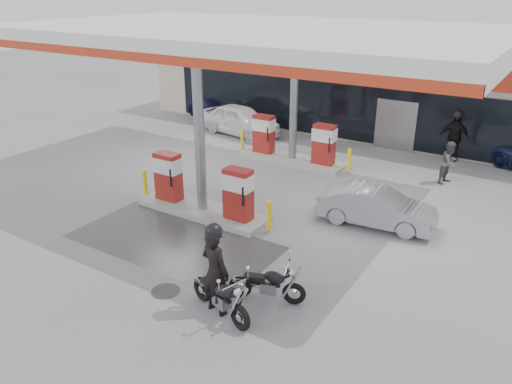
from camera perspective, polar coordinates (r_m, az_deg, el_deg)
ground at (r=14.90m, az=-10.86°, el=-5.12°), size 90.00×90.00×0.00m
wet_patch at (r=14.59m, az=-9.41°, el=-5.63°), size 6.00×3.00×0.00m
drain_cover at (r=12.45m, az=-10.30°, el=-11.07°), size 0.70×0.70×0.01m
store_building at (r=27.42m, az=12.46°, el=12.01°), size 22.00×8.22×4.00m
canopy at (r=17.22m, az=-0.36°, el=17.44°), size 16.00×10.02×5.51m
pump_island_near at (r=15.95m, az=-6.19°, el=-0.08°), size 5.14×1.30×1.78m
pump_island_far at (r=20.66m, az=4.21°, el=5.36°), size 5.14×1.30×1.78m
main_motorcycle at (r=11.27m, az=-3.98°, el=-11.92°), size 1.97×0.96×1.03m
biker_main at (r=11.09m, az=-4.68°, el=-9.04°), size 0.82×0.61×2.06m
parked_motorcycle at (r=11.73m, az=1.41°, el=-10.58°), size 1.77×0.86×0.94m
sedan_white at (r=24.53m, az=-1.81°, el=8.23°), size 4.46×2.35×1.45m
attendant at (r=19.65m, az=21.23°, el=3.16°), size 0.80×0.91×1.58m
hatchback_silver at (r=15.58m, az=13.63°, el=-1.70°), size 3.65×1.60×1.17m
parked_car_left at (r=27.74m, az=-5.00°, el=9.48°), size 4.06×2.83×1.09m
biker_walking at (r=22.32m, az=21.68°, el=5.86°), size 1.23×0.69×1.98m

